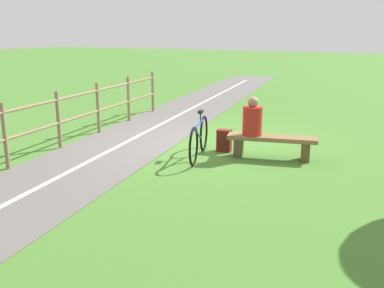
{
  "coord_description": "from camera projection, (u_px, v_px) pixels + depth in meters",
  "views": [
    {
      "loc": [
        -3.81,
        8.55,
        2.44
      ],
      "look_at": [
        -1.03,
        2.74,
        0.74
      ],
      "focal_mm": 40.95,
      "sensor_mm": 36.0,
      "label": 1
    }
  ],
  "objects": [
    {
      "name": "paved_path",
      "position": [
        27.0,
        194.0,
        6.66
      ],
      "size": [
        6.43,
        36.01,
        0.02
      ],
      "primitive_type": "cube",
      "rotation": [
        0.0,
        0.0,
        0.12
      ],
      "color": "#66605E",
      "rests_on": "ground_plane"
    },
    {
      "name": "bicycle",
      "position": [
        199.0,
        139.0,
        8.45
      ],
      "size": [
        0.47,
        1.74,
        0.91
      ],
      "rotation": [
        0.0,
        0.0,
        1.82
      ],
      "color": "black",
      "rests_on": "ground_plane"
    },
    {
      "name": "fence_roadside",
      "position": [
        33.0,
        123.0,
        8.36
      ],
      "size": [
        0.98,
        10.55,
        1.21
      ],
      "rotation": [
        0.0,
        0.0,
        1.66
      ],
      "color": "#847051",
      "rests_on": "ground_plane"
    },
    {
      "name": "bench",
      "position": [
        272.0,
        143.0,
        8.44
      ],
      "size": [
        1.74,
        0.7,
        0.44
      ],
      "rotation": [
        0.0,
        0.0,
        0.2
      ],
      "color": "brown",
      "rests_on": "ground_plane"
    },
    {
      "name": "person_seated",
      "position": [
        252.0,
        119.0,
        8.41
      ],
      "size": [
        0.44,
        0.44,
        0.75
      ],
      "rotation": [
        0.0,
        0.0,
        0.2
      ],
      "color": "#B2231E",
      "rests_on": "bench"
    },
    {
      "name": "ground_plane",
      "position": [
        204.0,
        143.0,
        9.67
      ],
      "size": [
        80.0,
        80.0,
        0.0
      ],
      "primitive_type": "plane",
      "color": "#477A2D"
    },
    {
      "name": "path_centre_line",
      "position": [
        27.0,
        193.0,
        6.66
      ],
      "size": [
        3.86,
        31.79,
        0.0
      ],
      "primitive_type": "cube",
      "rotation": [
        0.0,
        0.0,
        0.12
      ],
      "color": "silver",
      "rests_on": "paved_path"
    },
    {
      "name": "backpack",
      "position": [
        224.0,
        141.0,
        8.96
      ],
      "size": [
        0.3,
        0.26,
        0.45
      ],
      "rotation": [
        0.0,
        0.0,
        3.25
      ],
      "color": "maroon",
      "rests_on": "ground_plane"
    }
  ]
}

